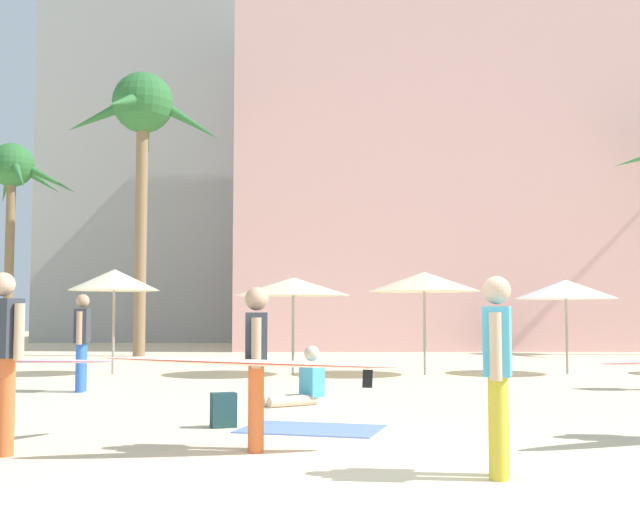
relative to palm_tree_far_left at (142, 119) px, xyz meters
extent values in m
plane|color=beige|center=(6.27, -20.01, -7.98)|extent=(120.00, 120.00, 0.00)
cube|color=beige|center=(13.39, 7.37, -0.59)|extent=(21.08, 9.47, 14.78)
cube|color=#A8A8A3|center=(0.46, 17.22, 4.90)|extent=(17.17, 8.62, 25.77)
cylinder|color=#896B4C|center=(0.02, -0.01, -3.71)|extent=(0.40, 0.40, 8.55)
sphere|color=#2D6B33|center=(0.02, -0.01, 0.57)|extent=(2.05, 2.05, 2.05)
cone|color=#2D6B33|center=(1.56, 0.12, -0.03)|extent=(2.32, 0.64, 1.59)
cone|color=#2D6B33|center=(-0.15, 1.51, -0.05)|extent=(0.71, 2.31, 1.61)
cone|color=#2D6B33|center=(-1.57, 0.30, 0.14)|extent=(2.43, 0.90, 1.28)
cone|color=#2D6B33|center=(-0.26, -1.62, 0.17)|extent=(0.86, 2.44, 1.22)
cylinder|color=brown|center=(-4.82, 1.28, -4.66)|extent=(0.32, 0.32, 6.64)
sphere|color=#2D6B33|center=(-4.82, 1.28, -1.34)|extent=(1.55, 1.55, 1.55)
cone|color=#2D6B33|center=(-3.50, 1.24, -1.84)|extent=(2.05, 0.39, 1.29)
cone|color=#2D6B33|center=(-4.22, 2.54, -1.68)|extent=(1.22, 2.07, 0.99)
cone|color=#2D6B33|center=(-5.44, 2.43, -1.87)|extent=(1.26, 1.94, 1.35)
cone|color=#2D6B33|center=(-4.16, 0.16, -1.89)|extent=(1.32, 1.89, 1.39)
cylinder|color=gray|center=(1.15, -8.17, -6.77)|extent=(0.06, 0.06, 2.42)
cone|color=beige|center=(1.15, -8.17, -5.81)|extent=(2.09, 2.09, 0.49)
cylinder|color=gray|center=(11.65, -8.23, -6.89)|extent=(0.06, 0.06, 2.19)
cone|color=white|center=(11.65, -8.23, -6.02)|extent=(2.35, 2.35, 0.45)
cylinder|color=gray|center=(8.31, -8.46, -6.81)|extent=(0.06, 0.06, 2.35)
cone|color=beige|center=(8.31, -8.46, -5.86)|extent=(2.57, 2.57, 0.45)
cylinder|color=gray|center=(5.30, -8.44, -6.87)|extent=(0.06, 0.06, 2.23)
cone|color=beige|center=(5.30, -8.44, -5.97)|extent=(2.67, 2.67, 0.42)
cube|color=#6684E0|center=(5.71, -17.12, -7.98)|extent=(1.88, 1.48, 0.01)
cube|color=#1E3F40|center=(4.64, -16.94, -7.77)|extent=(0.34, 0.27, 0.42)
cube|color=#183233|center=(4.60, -16.82, -7.86)|extent=(0.22, 0.13, 0.18)
cylinder|color=orange|center=(2.73, -18.90, -7.51)|extent=(0.22, 0.22, 0.95)
cube|color=#333842|center=(2.65, -18.85, -6.75)|extent=(0.46, 0.39, 0.58)
sphere|color=#D1A889|center=(2.65, -18.85, -6.31)|extent=(0.33, 0.33, 0.24)
cylinder|color=#D1A889|center=(2.86, -18.97, -6.78)|extent=(0.14, 0.14, 0.55)
ellipsoid|color=#B2B2B7|center=(2.65, -18.55, -7.08)|extent=(1.88, 2.28, 0.19)
ellipsoid|color=#922667|center=(2.65, -18.55, -7.08)|extent=(1.90, 2.30, 0.16)
cylinder|color=orange|center=(5.15, -18.72, -7.55)|extent=(0.17, 0.17, 0.86)
cylinder|color=orange|center=(5.14, -18.52, -7.55)|extent=(0.17, 0.17, 0.86)
cube|color=#333842|center=(5.15, -18.62, -6.86)|extent=(0.24, 0.41, 0.53)
sphere|color=tan|center=(5.15, -18.62, -6.45)|extent=(0.25, 0.25, 0.24)
cylinder|color=tan|center=(5.16, -18.87, -6.89)|extent=(0.11, 0.11, 0.50)
cylinder|color=tan|center=(5.13, -18.37, -6.89)|extent=(0.11, 0.11, 0.50)
ellipsoid|color=beige|center=(5.15, -18.92, -7.08)|extent=(2.87, 0.71, 0.18)
ellipsoid|color=maroon|center=(5.15, -18.92, -7.08)|extent=(2.89, 0.74, 0.15)
cube|color=black|center=(6.27, -18.75, -7.25)|extent=(0.11, 0.03, 0.18)
cylinder|color=beige|center=(5.43, -14.69, -7.90)|extent=(0.77, 0.56, 0.16)
cylinder|color=beige|center=(5.33, -14.52, -7.90)|extent=(0.77, 0.56, 0.16)
cube|color=#4CB2DB|center=(5.72, -14.39, -7.61)|extent=(0.40, 0.46, 0.51)
sphere|color=beige|center=(5.72, -14.39, -7.21)|extent=(0.33, 0.33, 0.24)
cylinder|color=blue|center=(1.61, -12.28, -7.55)|extent=(0.17, 0.17, 0.87)
cylinder|color=blue|center=(1.62, -12.48, -7.55)|extent=(0.17, 0.17, 0.87)
cube|color=#333842|center=(1.62, -12.38, -6.81)|extent=(0.25, 0.42, 0.61)
sphere|color=tan|center=(1.62, -12.38, -6.36)|extent=(0.26, 0.26, 0.24)
cylinder|color=tan|center=(1.60, -12.13, -6.85)|extent=(0.11, 0.11, 0.58)
cylinder|color=tan|center=(1.64, -12.63, -6.85)|extent=(0.11, 0.11, 0.58)
cylinder|color=gold|center=(7.26, -20.08, -7.56)|extent=(0.20, 0.20, 0.85)
cylinder|color=gold|center=(7.31, -19.89, -7.56)|extent=(0.20, 0.20, 0.85)
cube|color=#4CB2DB|center=(7.29, -19.99, -6.84)|extent=(0.33, 0.45, 0.59)
sphere|color=#D1A889|center=(7.29, -19.99, -6.40)|extent=(0.30, 0.30, 0.24)
cylinder|color=#D1A889|center=(7.21, -20.23, -6.87)|extent=(0.12, 0.12, 0.56)
cylinder|color=#D1A889|center=(7.36, -19.75, -6.87)|extent=(0.12, 0.12, 0.56)
camera|label=1|loc=(5.69, -26.83, -6.61)|focal=45.09mm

